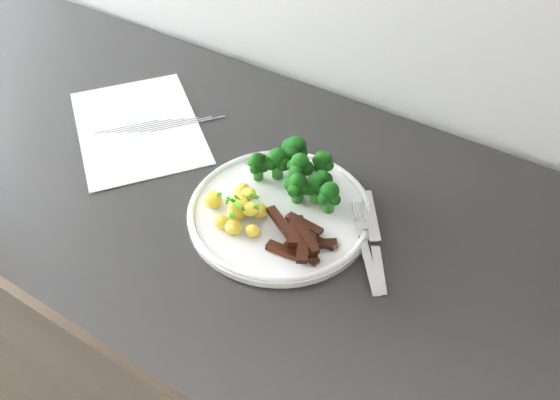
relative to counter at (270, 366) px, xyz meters
The scene contains 8 objects.
counter is the anchor object (origin of this frame).
recipe_paper 0.56m from the counter, behind, with size 0.35×0.33×0.00m.
plate 0.48m from the counter, ahead, with size 0.27×0.27×0.02m.
broccoli 0.52m from the counter, 63.75° to the left, with size 0.16×0.10×0.06m.
potatoes 0.49m from the counter, 113.67° to the right, with size 0.11×0.09×0.04m.
beef_strips 0.50m from the counter, 25.56° to the right, with size 0.11×0.09×0.03m.
fork 0.52m from the counter, ahead, with size 0.11×0.15×0.02m.
knife 0.51m from the counter, ahead, with size 0.12×0.17×0.02m.
Camera 1 is at (0.48, 1.15, 1.55)m, focal length 37.28 mm.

